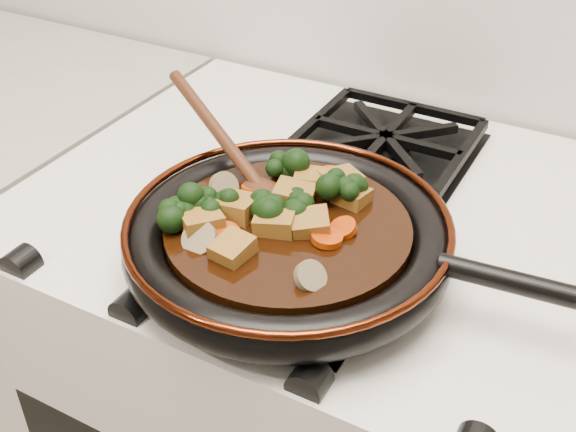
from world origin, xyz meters
The scene contains 32 objects.
burner_grate_front centered at (0.00, 1.55, 0.91)m, with size 0.23×0.23×0.03m, color black, non-canonical shape.
burner_grate_back centered at (0.00, 1.83, 0.91)m, with size 0.23×0.23×0.03m, color black, non-canonical shape.
skillet centered at (0.01, 1.55, 0.94)m, with size 0.47×0.35×0.05m.
braising_sauce centered at (0.00, 1.55, 0.95)m, with size 0.26×0.26×0.02m, color black.
tofu_cube_0 centered at (0.03, 1.55, 0.97)m, with size 0.04×0.04×0.02m, color brown.
tofu_cube_1 centered at (-0.01, 1.58, 0.97)m, with size 0.04×0.04×0.02m, color brown.
tofu_cube_2 centered at (0.00, 1.53, 0.97)m, with size 0.04×0.04×0.02m, color brown.
tofu_cube_3 centered at (-0.05, 1.54, 0.97)m, with size 0.04×0.04×0.02m, color brown.
tofu_cube_4 centered at (-0.07, 1.50, 0.97)m, with size 0.04×0.04×0.02m, color brown.
tofu_cube_5 centered at (-0.01, 1.62, 0.97)m, with size 0.04×0.04×0.02m, color brown.
tofu_cube_6 centered at (0.02, 1.63, 0.97)m, with size 0.04×0.04×0.02m, color brown.
tofu_cube_7 centered at (0.04, 1.62, 0.97)m, with size 0.03×0.03×0.02m, color brown.
tofu_cube_8 centered at (-0.02, 1.47, 0.97)m, with size 0.04×0.03×0.02m, color brown.
broccoli_floret_0 centered at (-0.02, 1.55, 0.97)m, with size 0.06×0.06×0.05m, color black, non-canonical shape.
broccoli_floret_1 centered at (-0.04, 1.63, 0.97)m, with size 0.06×0.06×0.05m, color black, non-canonical shape.
broccoli_floret_2 centered at (0.04, 1.61, 0.97)m, with size 0.06×0.06×0.05m, color black, non-canonical shape.
broccoli_floret_3 centered at (-0.09, 1.52, 0.97)m, with size 0.06×0.06×0.05m, color black, non-canonical shape.
broccoli_floret_4 centered at (-0.09, 1.49, 0.97)m, with size 0.06×0.06×0.05m, color black, non-canonical shape.
broccoli_floret_5 centered at (-0.07, 1.53, 0.97)m, with size 0.05×0.05×0.05m, color black, non-canonical shape.
broccoli_floret_6 centered at (0.00, 1.57, 0.97)m, with size 0.06×0.06×0.05m, color black, non-canonical shape.
carrot_coin_0 centered at (0.06, 1.56, 0.96)m, with size 0.03×0.03×0.01m, color #AC3104.
carrot_coin_1 centered at (-0.04, 1.50, 0.96)m, with size 0.03×0.03×0.01m, color #AC3104.
carrot_coin_2 centered at (-0.06, 1.58, 0.96)m, with size 0.03×0.03×0.01m, color #AC3104.
carrot_coin_3 centered at (0.01, 1.64, 0.96)m, with size 0.03×0.03×0.01m, color #AC3104.
carrot_coin_4 centered at (0.05, 1.54, 0.96)m, with size 0.03×0.03×0.01m, color #AC3104.
carrot_coin_5 centered at (0.03, 1.63, 0.96)m, with size 0.03×0.03×0.01m, color #AC3104.
mushroom_slice_0 centered at (0.04, 1.63, 0.97)m, with size 0.03×0.03×0.01m, color olive.
mushroom_slice_1 centered at (-0.06, 1.47, 0.97)m, with size 0.04×0.04×0.01m, color olive.
mushroom_slice_2 centered at (0.07, 1.48, 0.97)m, with size 0.03×0.03×0.01m, color olive.
mushroom_slice_3 centered at (-0.09, 1.57, 0.97)m, with size 0.03×0.03×0.01m, color olive.
mushroom_slice_4 centered at (-0.04, 1.63, 0.97)m, with size 0.03×0.03×0.01m, color olive.
wooden_spoon centered at (-0.09, 1.61, 0.98)m, with size 0.13×0.09×0.21m.
Camera 1 is at (0.29, 1.01, 1.40)m, focal length 45.00 mm.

